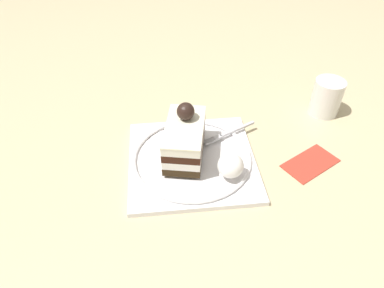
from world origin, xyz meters
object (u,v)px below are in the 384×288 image
dessert_plate (192,159)px  drink_glass_near (326,99)px  cake_slice (185,138)px  whipped_cream_dollop (231,165)px  fork (228,133)px  folded_napkin (310,163)px

dessert_plate → drink_glass_near: size_ratio=3.56×
dessert_plate → drink_glass_near: bearing=126.5°
dessert_plate → cake_slice: 0.05m
dessert_plate → whipped_cream_dollop: size_ratio=6.24×
cake_slice → fork: bearing=130.2°
whipped_cream_dollop → fork: (-0.11, -0.01, -0.02)m
whipped_cream_dollop → folded_napkin: bearing=113.1°
dessert_plate → whipped_cream_dollop: 0.09m
drink_glass_near → folded_napkin: (0.17, -0.05, -0.03)m
dessert_plate → fork: (-0.07, 0.06, 0.01)m
drink_glass_near → fork: bearing=-58.6°
cake_slice → drink_glass_near: bearing=124.0°
dessert_plate → drink_glass_near: 0.34m
folded_napkin → dessert_plate: bearing=-83.3°
whipped_cream_dollop → folded_napkin: whipped_cream_dollop is taller
cake_slice → drink_glass_near: 0.34m
whipped_cream_dollop → drink_glass_near: 0.31m
folded_napkin → fork: bearing=-106.1°
fork → folded_napkin: bearing=73.9°
dessert_plate → folded_napkin: 0.23m
whipped_cream_dollop → drink_glass_near: drink_glass_near is taller
cake_slice → whipped_cream_dollop: size_ratio=2.84×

